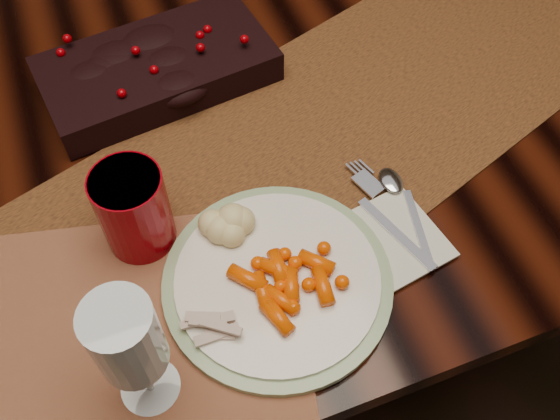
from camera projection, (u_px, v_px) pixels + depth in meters
name	position (u px, v px, depth m)	size (l,w,h in m)	color
floor	(240.00, 311.00, 1.59)	(5.00, 5.00, 0.00)	black
dining_table	(231.00, 233.00, 1.28)	(1.80, 1.00, 0.75)	black
table_runner	(279.00, 167.00, 0.89)	(1.86, 0.38, 0.00)	#573507
centerpiece	(157.00, 65.00, 0.96)	(0.35, 0.18, 0.07)	black
placemat_main	(134.00, 324.00, 0.76)	(0.41, 0.30, 0.00)	brown
dinner_plate	(277.00, 281.00, 0.78)	(0.29, 0.29, 0.02)	white
baby_carrots	(290.00, 290.00, 0.75)	(0.11, 0.09, 0.02)	#EA4A00
mashed_potatoes	(226.00, 222.00, 0.79)	(0.08, 0.07, 0.04)	tan
turkey_shreds	(209.00, 326.00, 0.73)	(0.07, 0.06, 0.01)	beige
napkin	(396.00, 237.00, 0.82)	(0.11, 0.13, 0.00)	silver
fork	(389.00, 220.00, 0.83)	(0.03, 0.17, 0.00)	silver
spoon	(410.00, 213.00, 0.84)	(0.03, 0.16, 0.00)	silver
red_cup	(134.00, 210.00, 0.78)	(0.09, 0.09, 0.12)	#7F0009
wine_glass	(135.00, 357.00, 0.63)	(0.07, 0.07, 0.20)	silver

